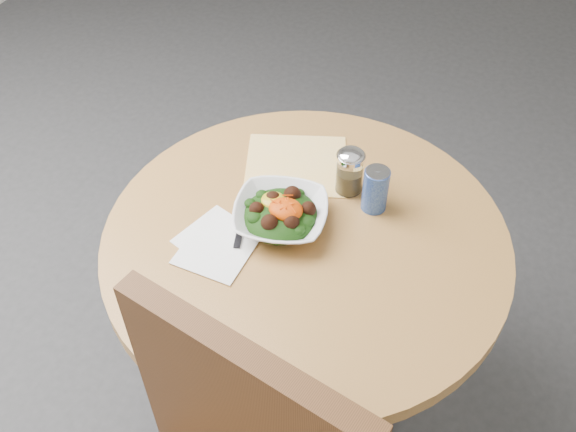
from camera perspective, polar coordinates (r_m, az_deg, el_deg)
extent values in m
plane|color=#2F2F31|center=(2.03, 1.16, -16.01)|extent=(6.00, 6.00, 0.00)
cylinder|color=black|center=(2.02, 1.16, -15.81)|extent=(0.52, 0.52, 0.03)
cylinder|color=black|center=(1.73, 1.33, -10.48)|extent=(0.10, 0.10, 0.71)
cylinder|color=#C08345|center=(1.43, 1.58, -2.15)|extent=(0.90, 0.90, 0.04)
cube|color=#FBA70D|center=(1.58, 0.73, 4.58)|extent=(0.30, 0.29, 0.00)
cube|color=white|center=(1.41, -6.34, -2.01)|extent=(0.18, 0.18, 0.00)
cube|color=white|center=(1.39, -6.42, -3.03)|extent=(0.15, 0.15, 0.00)
imported|color=white|center=(1.42, -0.66, 0.07)|extent=(0.25, 0.25, 0.05)
ellipsoid|color=black|center=(1.42, -0.66, 0.03)|extent=(0.17, 0.17, 0.06)
ellipsoid|color=#BD9D12|center=(1.42, -1.33, 1.44)|extent=(0.05, 0.05, 0.02)
ellipsoid|color=#DC5704|center=(1.39, -0.20, 0.61)|extent=(0.08, 0.07, 0.03)
cube|color=black|center=(1.43, -4.18, -0.85)|extent=(0.05, 0.13, 0.00)
cube|color=black|center=(1.50, -3.43, 2.12)|extent=(0.05, 0.08, 0.00)
cylinder|color=silver|center=(1.49, 5.47, 3.73)|extent=(0.06, 0.06, 0.09)
cylinder|color=olive|center=(1.50, 5.42, 3.15)|extent=(0.05, 0.05, 0.05)
cylinder|color=white|center=(1.45, 5.61, 5.24)|extent=(0.07, 0.07, 0.01)
ellipsoid|color=white|center=(1.45, 5.63, 5.41)|extent=(0.06, 0.06, 0.03)
cylinder|color=#0D2799|center=(1.45, 7.77, 2.32)|extent=(0.06, 0.06, 0.11)
cylinder|color=silver|center=(1.41, 7.99, 3.94)|extent=(0.05, 0.05, 0.00)
cube|color=silver|center=(1.41, 8.02, 4.19)|extent=(0.01, 0.02, 0.00)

